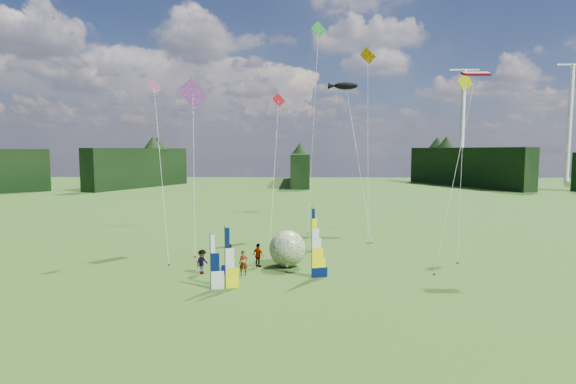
{
  "coord_description": "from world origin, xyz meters",
  "views": [
    {
      "loc": [
        -0.35,
        -24.2,
        8.14
      ],
      "look_at": [
        -1.0,
        4.0,
        5.5
      ],
      "focal_mm": 28.0,
      "sensor_mm": 36.0,
      "label": 1
    }
  ],
  "objects_px": {
    "kite_whale": "(357,147)",
    "camp_chair": "(224,273)",
    "spectator_c": "(202,262)",
    "spectator_b": "(230,258)",
    "side_banner_left": "(225,258)",
    "feather_banner_main": "(312,244)",
    "bol_inflatable": "(287,249)",
    "spectator_d": "(258,255)",
    "side_banner_far": "(211,262)",
    "spectator_a": "(243,263)"
  },
  "relations": [
    {
      "from": "side_banner_far",
      "to": "spectator_b",
      "type": "relative_size",
      "value": 1.75
    },
    {
      "from": "spectator_a",
      "to": "kite_whale",
      "type": "distance_m",
      "value": 20.31
    },
    {
      "from": "side_banner_left",
      "to": "spectator_b",
      "type": "xyz_separation_m",
      "value": [
        -0.32,
        3.84,
        -0.89
      ]
    },
    {
      "from": "spectator_a",
      "to": "kite_whale",
      "type": "bearing_deg",
      "value": 51.85
    },
    {
      "from": "feather_banner_main",
      "to": "spectator_b",
      "type": "relative_size",
      "value": 2.4
    },
    {
      "from": "spectator_c",
      "to": "spectator_a",
      "type": "bearing_deg",
      "value": -68.1
    },
    {
      "from": "spectator_c",
      "to": "spectator_b",
      "type": "bearing_deg",
      "value": -41.33
    },
    {
      "from": "feather_banner_main",
      "to": "spectator_d",
      "type": "xyz_separation_m",
      "value": [
        -3.65,
        2.63,
        -1.4
      ]
    },
    {
      "from": "feather_banner_main",
      "to": "camp_chair",
      "type": "xyz_separation_m",
      "value": [
        -5.49,
        -0.71,
        -1.76
      ]
    },
    {
      "from": "side_banner_far",
      "to": "spectator_a",
      "type": "height_order",
      "value": "side_banner_far"
    },
    {
      "from": "spectator_a",
      "to": "kite_whale",
      "type": "height_order",
      "value": "kite_whale"
    },
    {
      "from": "spectator_d",
      "to": "feather_banner_main",
      "type": "bearing_deg",
      "value": -177.44
    },
    {
      "from": "bol_inflatable",
      "to": "spectator_c",
      "type": "bearing_deg",
      "value": -160.08
    },
    {
      "from": "side_banner_far",
      "to": "spectator_c",
      "type": "bearing_deg",
      "value": 99.38
    },
    {
      "from": "camp_chair",
      "to": "spectator_b",
      "type": "bearing_deg",
      "value": 95.51
    },
    {
      "from": "kite_whale",
      "to": "side_banner_left",
      "type": "bearing_deg",
      "value": -119.64
    },
    {
      "from": "camp_chair",
      "to": "kite_whale",
      "type": "relative_size",
      "value": 0.06
    },
    {
      "from": "side_banner_left",
      "to": "feather_banner_main",
      "type": "bearing_deg",
      "value": 13.76
    },
    {
      "from": "side_banner_far",
      "to": "camp_chair",
      "type": "relative_size",
      "value": 3.48
    },
    {
      "from": "spectator_b",
      "to": "kite_whale",
      "type": "relative_size",
      "value": 0.11
    },
    {
      "from": "side_banner_far",
      "to": "camp_chair",
      "type": "bearing_deg",
      "value": 64.95
    },
    {
      "from": "spectator_b",
      "to": "spectator_a",
      "type": "bearing_deg",
      "value": -34.26
    },
    {
      "from": "camp_chair",
      "to": "side_banner_far",
      "type": "bearing_deg",
      "value": -97.97
    },
    {
      "from": "side_banner_far",
      "to": "kite_whale",
      "type": "height_order",
      "value": "kite_whale"
    },
    {
      "from": "bol_inflatable",
      "to": "spectator_d",
      "type": "bearing_deg",
      "value": -174.95
    },
    {
      "from": "bol_inflatable",
      "to": "kite_whale",
      "type": "bearing_deg",
      "value": 64.77
    },
    {
      "from": "spectator_b",
      "to": "spectator_d",
      "type": "height_order",
      "value": "spectator_b"
    },
    {
      "from": "side_banner_far",
      "to": "spectator_b",
      "type": "distance_m",
      "value": 4.13
    },
    {
      "from": "bol_inflatable",
      "to": "spectator_a",
      "type": "bearing_deg",
      "value": -141.12
    },
    {
      "from": "feather_banner_main",
      "to": "spectator_d",
      "type": "relative_size",
      "value": 2.68
    },
    {
      "from": "side_banner_left",
      "to": "spectator_b",
      "type": "relative_size",
      "value": 1.96
    },
    {
      "from": "feather_banner_main",
      "to": "bol_inflatable",
      "type": "relative_size",
      "value": 1.75
    },
    {
      "from": "side_banner_left",
      "to": "spectator_a",
      "type": "relative_size",
      "value": 2.25
    },
    {
      "from": "spectator_d",
      "to": "kite_whale",
      "type": "height_order",
      "value": "kite_whale"
    },
    {
      "from": "spectator_a",
      "to": "spectator_c",
      "type": "distance_m",
      "value": 2.77
    },
    {
      "from": "spectator_b",
      "to": "camp_chair",
      "type": "height_order",
      "value": "spectator_b"
    },
    {
      "from": "feather_banner_main",
      "to": "camp_chair",
      "type": "distance_m",
      "value": 5.81
    },
    {
      "from": "kite_whale",
      "to": "camp_chair",
      "type": "bearing_deg",
      "value": -122.66
    },
    {
      "from": "spectator_d",
      "to": "camp_chair",
      "type": "bearing_deg",
      "value": 99.47
    },
    {
      "from": "feather_banner_main",
      "to": "kite_whale",
      "type": "bearing_deg",
      "value": 58.88
    },
    {
      "from": "side_banner_left",
      "to": "spectator_c",
      "type": "xyz_separation_m",
      "value": [
        -2.05,
        3.15,
        -1.01
      ]
    },
    {
      "from": "spectator_a",
      "to": "kite_whale",
      "type": "xyz_separation_m",
      "value": [
        9.42,
        16.3,
        7.61
      ]
    },
    {
      "from": "side_banner_far",
      "to": "bol_inflatable",
      "type": "relative_size",
      "value": 1.28
    },
    {
      "from": "camp_chair",
      "to": "kite_whale",
      "type": "bearing_deg",
      "value": 65.57
    },
    {
      "from": "camp_chair",
      "to": "kite_whale",
      "type": "xyz_separation_m",
      "value": [
        10.48,
        17.56,
        7.95
      ]
    },
    {
      "from": "feather_banner_main",
      "to": "spectator_b",
      "type": "distance_m",
      "value": 5.8
    },
    {
      "from": "feather_banner_main",
      "to": "side_banner_far",
      "type": "height_order",
      "value": "feather_banner_main"
    },
    {
      "from": "feather_banner_main",
      "to": "spectator_a",
      "type": "height_order",
      "value": "feather_banner_main"
    },
    {
      "from": "camp_chair",
      "to": "spectator_a",
      "type": "bearing_deg",
      "value": 56.28
    },
    {
      "from": "spectator_d",
      "to": "kite_whale",
      "type": "relative_size",
      "value": 0.1
    }
  ]
}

